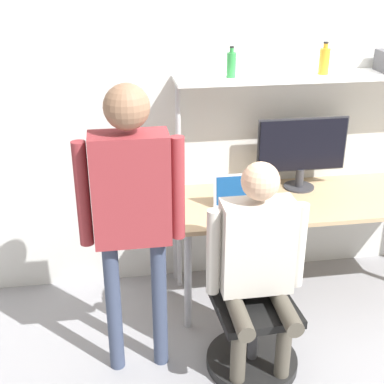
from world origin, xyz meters
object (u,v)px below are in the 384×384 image
(cell_phone, at_px, (278,206))
(person_seated, at_px, (258,256))
(bottle_amber, at_px, (324,61))
(office_chair, at_px, (251,324))
(monitor, at_px, (302,149))
(laptop, at_px, (239,200))
(bottle_green, at_px, (231,64))
(person_standing, at_px, (131,199))

(cell_phone, xyz_separation_m, person_seated, (-0.31, -0.64, 0.02))
(bottle_amber, bearing_deg, office_chair, -126.92)
(monitor, height_order, laptop, monitor)
(laptop, distance_m, person_seated, 0.65)
(person_seated, bearing_deg, bottle_green, 88.08)
(monitor, distance_m, person_standing, 1.49)
(laptop, xyz_separation_m, bottle_green, (-0.01, 0.29, 0.85))
(office_chair, xyz_separation_m, bottle_amber, (0.67, 0.89, 1.40))
(laptop, xyz_separation_m, office_chair, (-0.04, -0.60, -0.55))
(cell_phone, distance_m, bottle_amber, 1.02)
(person_seated, xyz_separation_m, person_standing, (-0.69, 0.13, 0.35))
(office_chair, xyz_separation_m, person_standing, (-0.68, 0.08, 0.85))
(monitor, relative_size, person_seated, 0.49)
(cell_phone, bearing_deg, bottle_amber, 40.52)
(office_chair, distance_m, person_seated, 0.51)
(monitor, relative_size, laptop, 2.01)
(person_standing, relative_size, bottle_green, 8.73)
(person_seated, distance_m, bottle_green, 1.29)
(monitor, bearing_deg, laptop, -151.29)
(bottle_green, bearing_deg, laptop, -87.95)
(laptop, xyz_separation_m, cell_phone, (0.27, -0.01, -0.06))
(laptop, height_order, person_standing, person_standing)
(office_chair, bearing_deg, person_seated, -86.75)
(laptop, height_order, bottle_amber, bottle_amber)
(office_chair, bearing_deg, bottle_green, 87.80)
(laptop, relative_size, office_chair, 0.36)
(office_chair, bearing_deg, laptop, 85.74)
(monitor, distance_m, bottle_green, 0.81)
(office_chair, distance_m, person_standing, 1.10)
(person_standing, height_order, bottle_amber, bottle_amber)
(office_chair, height_order, bottle_amber, bottle_amber)
(office_chair, distance_m, bottle_amber, 1.79)
(office_chair, height_order, bottle_green, bottle_green)
(person_standing, bearing_deg, person_seated, -10.49)
(person_seated, relative_size, bottle_green, 6.63)
(monitor, bearing_deg, person_seated, -121.15)
(bottle_amber, xyz_separation_m, bottle_green, (-0.63, -0.00, -0.01))
(laptop, height_order, office_chair, laptop)
(person_standing, bearing_deg, bottle_amber, 30.96)
(bottle_green, bearing_deg, office_chair, -92.20)
(monitor, distance_m, laptop, 0.64)
(office_chair, xyz_separation_m, person_seated, (0.00, -0.05, 0.51))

